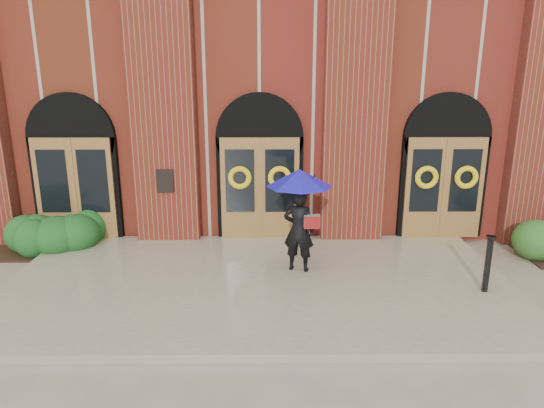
{
  "coord_description": "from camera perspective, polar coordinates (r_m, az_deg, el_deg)",
  "views": [
    {
      "loc": [
        0.21,
        -8.77,
        4.2
      ],
      "look_at": [
        0.28,
        1.0,
        1.48
      ],
      "focal_mm": 32.0,
      "sensor_mm": 36.0,
      "label": 1
    }
  ],
  "objects": [
    {
      "name": "man_with_umbrella",
      "position": [
        9.79,
        3.23,
        0.41
      ],
      "size": [
        1.65,
        1.65,
        2.15
      ],
      "rotation": [
        0.0,
        0.0,
        2.87
      ],
      "color": "black",
      "rests_on": "landing"
    },
    {
      "name": "landing",
      "position": [
        9.83,
        -1.63,
        -9.29
      ],
      "size": [
        10.0,
        5.3,
        0.15
      ],
      "primitive_type": "cube",
      "color": "tan",
      "rests_on": "ground"
    },
    {
      "name": "church_building",
      "position": [
        17.57,
        -1.15,
        13.24
      ],
      "size": [
        16.2,
        12.53,
        7.0
      ],
      "color": "maroon",
      "rests_on": "ground"
    },
    {
      "name": "hedge_wall_left",
      "position": [
        12.96,
        -26.89,
        -3.15
      ],
      "size": [
        3.31,
        1.32,
        0.85
      ],
      "primitive_type": "ellipsoid",
      "color": "#18491A",
      "rests_on": "ground"
    },
    {
      "name": "ground",
      "position": [
        9.73,
        -1.65,
        -10.06
      ],
      "size": [
        90.0,
        90.0,
        0.0
      ],
      "primitive_type": "plane",
      "color": "gray",
      "rests_on": "ground"
    },
    {
      "name": "metal_post",
      "position": [
        9.94,
        24.05,
        -6.32
      ],
      "size": [
        0.18,
        0.18,
        1.1
      ],
      "rotation": [
        0.0,
        0.0,
        -0.24
      ],
      "color": "black",
      "rests_on": "landing"
    }
  ]
}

